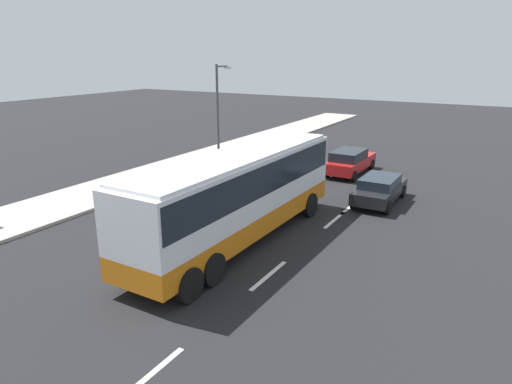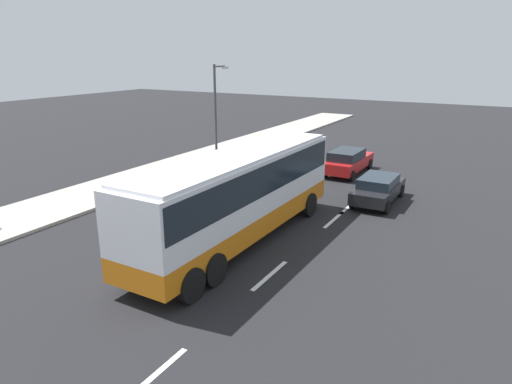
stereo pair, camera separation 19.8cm
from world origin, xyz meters
The scene contains 7 objects.
ground_plane centered at (0.00, 0.00, 0.00)m, with size 120.00×120.00×0.00m, color black.
sidewalk_curb centered at (0.00, 9.47, 0.07)m, with size 80.00×4.00×0.15m, color #A8A399.
lane_centreline centered at (-2.25, -2.88, 0.00)m, with size 32.99×0.16×0.01m.
coach_bus centered at (1.06, -0.49, 2.21)m, with size 11.58×2.74×3.58m.
car_red_compact centered at (13.57, -0.72, 0.81)m, with size 4.77×1.92×1.53m.
car_black_sedan centered at (8.79, -3.91, 0.74)m, with size 4.36×1.85×1.37m.
street_lamp centered at (11.62, 7.69, 3.83)m, with size 1.56×0.24×6.39m.
Camera 2 is at (-13.19, -9.34, 7.20)m, focal length 31.96 mm.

